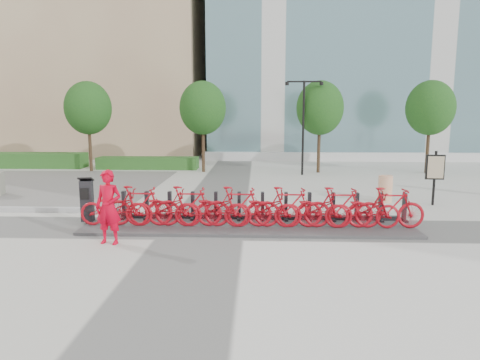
{
  "coord_description": "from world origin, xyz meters",
  "views": [
    {
      "loc": [
        1.54,
        -12.06,
        3.35
      ],
      "look_at": [
        1.0,
        1.5,
        1.2
      ],
      "focal_mm": 32.0,
      "sensor_mm": 36.0,
      "label": 1
    }
  ],
  "objects_px": {
    "bike_0": "(115,208)",
    "worker_red": "(109,207)",
    "map_sign": "(435,169)",
    "kiosk": "(87,200)",
    "construction_barrel": "(385,189)"
  },
  "relations": [
    {
      "from": "bike_0",
      "to": "construction_barrel",
      "type": "bearing_deg",
      "value": -65.89
    },
    {
      "from": "kiosk",
      "to": "bike_0",
      "type": "bearing_deg",
      "value": -32.71
    },
    {
      "from": "bike_0",
      "to": "construction_barrel",
      "type": "relative_size",
      "value": 2.0
    },
    {
      "from": "kiosk",
      "to": "construction_barrel",
      "type": "bearing_deg",
      "value": 12.04
    },
    {
      "from": "construction_barrel",
      "to": "map_sign",
      "type": "relative_size",
      "value": 0.51
    },
    {
      "from": "worker_red",
      "to": "bike_0",
      "type": "bearing_deg",
      "value": 113.59
    },
    {
      "from": "bike_0",
      "to": "worker_red",
      "type": "distance_m",
      "value": 1.58
    },
    {
      "from": "worker_red",
      "to": "map_sign",
      "type": "bearing_deg",
      "value": 36.27
    },
    {
      "from": "worker_red",
      "to": "kiosk",
      "type": "bearing_deg",
      "value": 134.66
    },
    {
      "from": "bike_0",
      "to": "map_sign",
      "type": "height_order",
      "value": "map_sign"
    },
    {
      "from": "bike_0",
      "to": "map_sign",
      "type": "bearing_deg",
      "value": -71.47
    },
    {
      "from": "worker_red",
      "to": "construction_barrel",
      "type": "height_order",
      "value": "worker_red"
    },
    {
      "from": "kiosk",
      "to": "worker_red",
      "type": "relative_size",
      "value": 0.71
    },
    {
      "from": "kiosk",
      "to": "map_sign",
      "type": "xyz_separation_m",
      "value": [
        11.57,
        3.08,
        0.58
      ]
    },
    {
      "from": "worker_red",
      "to": "map_sign",
      "type": "relative_size",
      "value": 0.97
    }
  ]
}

